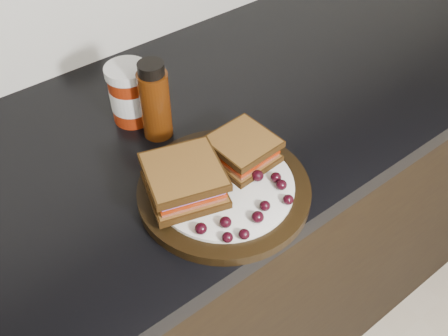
# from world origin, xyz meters

# --- Properties ---
(base_cabinets) EXTENTS (3.96, 0.58, 0.86)m
(base_cabinets) POSITION_xyz_m (0.00, 1.70, 0.43)
(base_cabinets) COLOR black
(base_cabinets) RESTS_ON ground_plane
(countertop) EXTENTS (3.98, 0.60, 0.04)m
(countertop) POSITION_xyz_m (0.00, 1.70, 0.88)
(countertop) COLOR black
(countertop) RESTS_ON base_cabinets
(plate) EXTENTS (0.28, 0.28, 0.02)m
(plate) POSITION_xyz_m (0.22, 1.53, 0.91)
(plate) COLOR black
(plate) RESTS_ON countertop
(sandwich_left) EXTENTS (0.14, 0.14, 0.05)m
(sandwich_left) POSITION_xyz_m (0.16, 1.55, 0.95)
(sandwich_left) COLOR brown
(sandwich_left) RESTS_ON plate
(sandwich_right) EXTENTS (0.10, 0.10, 0.04)m
(sandwich_right) POSITION_xyz_m (0.28, 1.55, 0.95)
(sandwich_right) COLOR brown
(sandwich_right) RESTS_ON plate
(grape_0) EXTENTS (0.02, 0.02, 0.02)m
(grape_0) POSITION_xyz_m (0.14, 1.47, 0.93)
(grape_0) COLOR black
(grape_0) RESTS_ON plate
(grape_1) EXTENTS (0.02, 0.02, 0.02)m
(grape_1) POSITION_xyz_m (0.17, 1.46, 0.93)
(grape_1) COLOR black
(grape_1) RESTS_ON plate
(grape_2) EXTENTS (0.02, 0.02, 0.02)m
(grape_2) POSITION_xyz_m (0.16, 1.43, 0.93)
(grape_2) COLOR black
(grape_2) RESTS_ON plate
(grape_3) EXTENTS (0.02, 0.02, 0.02)m
(grape_3) POSITION_xyz_m (0.18, 1.42, 0.93)
(grape_3) COLOR black
(grape_3) RESTS_ON plate
(grape_4) EXTENTS (0.02, 0.02, 0.02)m
(grape_4) POSITION_xyz_m (0.22, 1.44, 0.93)
(grape_4) COLOR black
(grape_4) RESTS_ON plate
(grape_5) EXTENTS (0.02, 0.02, 0.02)m
(grape_5) POSITION_xyz_m (0.24, 1.45, 0.93)
(grape_5) COLOR black
(grape_5) RESTS_ON plate
(grape_6) EXTENTS (0.02, 0.02, 0.02)m
(grape_6) POSITION_xyz_m (0.28, 1.43, 0.93)
(grape_6) COLOR black
(grape_6) RESTS_ON plate
(grape_7) EXTENTS (0.02, 0.02, 0.02)m
(grape_7) POSITION_xyz_m (0.29, 1.46, 0.93)
(grape_7) COLOR black
(grape_7) RESTS_ON plate
(grape_8) EXTENTS (0.02, 0.02, 0.02)m
(grape_8) POSITION_xyz_m (0.29, 1.48, 0.93)
(grape_8) COLOR black
(grape_8) RESTS_ON plate
(grape_9) EXTENTS (0.02, 0.02, 0.02)m
(grape_9) POSITION_xyz_m (0.27, 1.50, 0.93)
(grape_9) COLOR black
(grape_9) RESTS_ON plate
(grape_10) EXTENTS (0.02, 0.02, 0.02)m
(grape_10) POSITION_xyz_m (0.31, 1.54, 0.93)
(grape_10) COLOR black
(grape_10) RESTS_ON plate
(grape_11) EXTENTS (0.02, 0.02, 0.02)m
(grape_11) POSITION_xyz_m (0.27, 1.56, 0.93)
(grape_11) COLOR black
(grape_11) RESTS_ON plate
(grape_12) EXTENTS (0.02, 0.02, 0.01)m
(grape_12) POSITION_xyz_m (0.27, 1.58, 0.93)
(grape_12) COLOR black
(grape_12) RESTS_ON plate
(grape_13) EXTENTS (0.02, 0.02, 0.02)m
(grape_13) POSITION_xyz_m (0.15, 1.57, 0.93)
(grape_13) COLOR black
(grape_13) RESTS_ON plate
(grape_14) EXTENTS (0.02, 0.02, 0.02)m
(grape_14) POSITION_xyz_m (0.13, 1.55, 0.93)
(grape_14) COLOR black
(grape_14) RESTS_ON plate
(grape_15) EXTENTS (0.02, 0.02, 0.02)m
(grape_15) POSITION_xyz_m (0.15, 1.51, 0.93)
(grape_15) COLOR black
(grape_15) RESTS_ON plate
(grape_16) EXTENTS (0.02, 0.02, 0.01)m
(grape_16) POSITION_xyz_m (0.15, 1.56, 0.93)
(grape_16) COLOR black
(grape_16) RESTS_ON plate
(grape_17) EXTENTS (0.02, 0.02, 0.02)m
(grape_17) POSITION_xyz_m (0.16, 1.54, 0.93)
(grape_17) COLOR black
(grape_17) RESTS_ON plate
(grape_18) EXTENTS (0.02, 0.02, 0.02)m
(grape_18) POSITION_xyz_m (0.13, 1.53, 0.93)
(grape_18) COLOR black
(grape_18) RESTS_ON plate
(condiment_jar) EXTENTS (0.09, 0.09, 0.11)m
(condiment_jar) POSITION_xyz_m (0.21, 1.78, 0.96)
(condiment_jar) COLOR maroon
(condiment_jar) RESTS_ON countertop
(oil_bottle) EXTENTS (0.06, 0.06, 0.15)m
(oil_bottle) POSITION_xyz_m (0.22, 1.72, 0.97)
(oil_bottle) COLOR #431C06
(oil_bottle) RESTS_ON countertop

